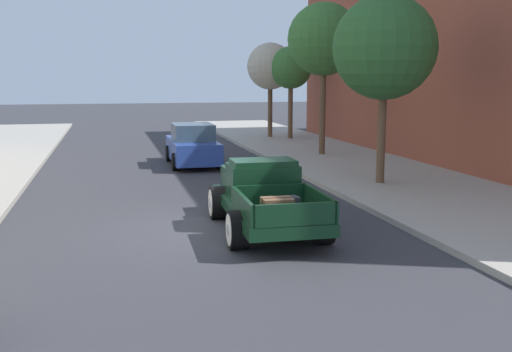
# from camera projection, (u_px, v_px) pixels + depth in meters

# --- Properties ---
(ground_plane) EXTENTS (140.00, 140.00, 0.00)m
(ground_plane) POSITION_uv_depth(u_px,v_px,m) (198.00, 229.00, 13.60)
(ground_plane) COLOR #333338
(sidewalk_right) EXTENTS (5.50, 64.00, 0.15)m
(sidewalk_right) POSITION_uv_depth(u_px,v_px,m) (476.00, 209.00, 15.31)
(sidewalk_right) COLOR #9E998E
(sidewalk_right) RESTS_ON ground
(hotrod_truck_dark_green) EXTENTS (2.30, 4.99, 1.58)m
(hotrod_truck_dark_green) POSITION_uv_depth(u_px,v_px,m) (263.00, 195.00, 13.59)
(hotrod_truck_dark_green) COLOR black
(hotrod_truck_dark_green) RESTS_ON ground
(car_background_blue) EXTENTS (1.90, 4.31, 1.65)m
(car_background_blue) POSITION_uv_depth(u_px,v_px,m) (193.00, 146.00, 23.42)
(car_background_blue) COLOR #284293
(car_background_blue) RESTS_ON ground
(street_tree_nearest) EXTENTS (3.20, 3.20, 5.79)m
(street_tree_nearest) POSITION_uv_depth(u_px,v_px,m) (384.00, 48.00, 18.07)
(street_tree_nearest) COLOR brown
(street_tree_nearest) RESTS_ON sidewalk_right
(street_tree_second) EXTENTS (3.08, 3.08, 6.43)m
(street_tree_second) POSITION_uv_depth(u_px,v_px,m) (324.00, 40.00, 25.02)
(street_tree_second) COLOR brown
(street_tree_second) RESTS_ON sidewalk_right
(street_tree_third) EXTENTS (2.28, 2.28, 4.97)m
(street_tree_third) POSITION_uv_depth(u_px,v_px,m) (291.00, 68.00, 31.97)
(street_tree_third) COLOR brown
(street_tree_third) RESTS_ON sidewalk_right
(street_tree_farthest) EXTENTS (2.57, 2.57, 5.21)m
(street_tree_farthest) POSITION_uv_depth(u_px,v_px,m) (270.00, 67.00, 32.78)
(street_tree_farthest) COLOR brown
(street_tree_farthest) RESTS_ON sidewalk_right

